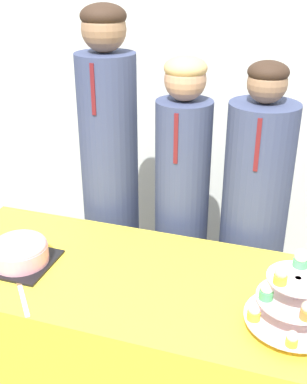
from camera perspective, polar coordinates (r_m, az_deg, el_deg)
name	(u,v)px	position (r m, az deg, el deg)	size (l,w,h in m)	color
wall_back	(224,56)	(2.81, 8.33, 15.61)	(9.00, 0.06, 2.70)	silver
table	(149,354)	(2.07, -0.59, -18.67)	(1.72, 0.68, 0.75)	yellow
round_cake	(20,251)	(1.95, -15.56, -6.71)	(0.25, 0.25, 0.12)	black
cake_knife	(20,287)	(1.85, -15.54, -10.77)	(0.19, 0.21, 0.01)	silver
cupcake_stand	(294,298)	(1.61, 16.33, -11.95)	(0.31, 0.31, 0.26)	silver
student_0	(111,189)	(2.38, -5.11, 0.40)	(0.27, 0.28, 1.67)	#384266
student_1	(181,217)	(2.31, 3.32, -2.98)	(0.25, 0.26, 1.48)	#384266
student_2	(252,233)	(2.28, 11.60, -4.74)	(0.30, 0.30, 1.48)	#384266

